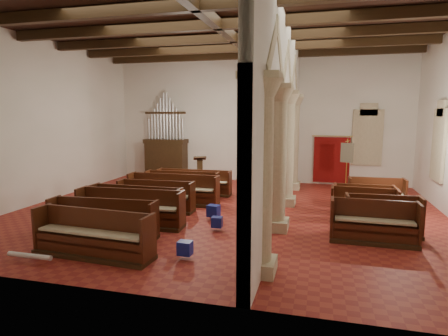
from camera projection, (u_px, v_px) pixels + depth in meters
floor at (226, 212)px, 12.56m from camera, size 14.00×14.00×0.00m
ceiling at (227, 26)px, 11.68m from camera, size 14.00×14.00×0.00m
wall_back at (257, 119)px, 17.87m from camera, size 14.00×0.02×6.00m
wall_front at (141, 131)px, 6.37m from camera, size 14.00×0.02×6.00m
wall_left at (43, 121)px, 13.85m from camera, size 0.02×12.00×6.00m
ceiling_beams at (227, 32)px, 11.71m from camera, size 13.80×11.80×0.30m
arcade at (283, 104)px, 11.59m from camera, size 0.90×11.90×6.00m
window_right_b at (440, 145)px, 12.91m from camera, size 0.03×1.00×2.20m
window_back at (367, 138)px, 16.73m from camera, size 1.00×0.03×2.20m
pipe_organ at (166, 152)px, 18.74m from camera, size 2.10×0.85×4.40m
lectern at (200, 173)px, 16.96m from camera, size 0.68×0.72×1.40m
dossal_curtain at (331, 160)px, 17.19m from camera, size 1.80×0.07×2.17m
processional_banner at (346, 175)px, 15.33m from camera, size 0.50×0.63×2.26m
hymnal_box_a at (185, 248)px, 8.50m from camera, size 0.32×0.27×0.32m
hymnal_box_b at (217, 222)px, 10.55m from camera, size 0.31×0.26×0.30m
hymnal_box_c at (213, 211)px, 11.63m from camera, size 0.41×0.36×0.36m
tube_heater_a at (30, 256)px, 8.29m from camera, size 1.11×0.12×0.11m
tube_heater_b at (109, 230)px, 10.07m from camera, size 0.98×0.26×0.10m
nave_pew_0 at (93, 241)px, 8.64m from camera, size 2.99×0.91×1.08m
nave_pew_1 at (103, 225)px, 9.93m from camera, size 2.98×0.86×1.04m
nave_pew_2 at (130, 214)px, 10.98m from camera, size 3.24×0.87×1.08m
nave_pew_3 at (135, 209)px, 11.61m from camera, size 3.01×0.78×1.05m
nave_pew_4 at (156, 201)px, 12.66m from camera, size 2.64×0.77×1.03m
nave_pew_5 at (173, 194)px, 13.65m from camera, size 3.38×0.76×1.08m
nave_pew_6 at (182, 189)px, 14.66m from camera, size 2.94×0.83×1.03m
nave_pew_7 at (194, 186)px, 15.28m from camera, size 3.08×0.71×1.00m
aisle_pew_0 at (373, 228)px, 9.57m from camera, size 2.16×0.78×1.09m
aisle_pew_1 at (382, 221)px, 10.20m from camera, size 1.98×0.78×1.08m
aisle_pew_2 at (364, 211)px, 11.34m from camera, size 1.97×0.80×1.05m
aisle_pew_3 at (364, 205)px, 12.07m from camera, size 1.86×0.67×1.01m
aisle_pew_4 at (376, 199)px, 12.76m from camera, size 1.86×0.80×1.10m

